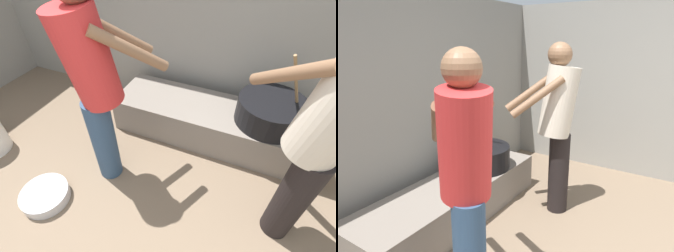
# 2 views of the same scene
# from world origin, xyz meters

# --- Properties ---
(block_enclosure_rear) EXTENTS (5.34, 0.20, 2.14)m
(block_enclosure_rear) POSITION_xyz_m (0.00, 2.56, 1.07)
(block_enclosure_rear) COLOR gray
(block_enclosure_rear) RESTS_ON ground_plane
(hearth_ledge) EXTENTS (2.05, 0.60, 0.37)m
(hearth_ledge) POSITION_xyz_m (0.46, 2.04, 0.18)
(hearth_ledge) COLOR slate
(hearth_ledge) RESTS_ON ground_plane
(cooking_pot_main) EXTENTS (0.59, 0.59, 0.68)m
(cooking_pot_main) POSITION_xyz_m (0.92, 2.04, 0.49)
(cooking_pot_main) COLOR black
(cooking_pot_main) RESTS_ON hearth_ledge
(cook_in_cream_shirt) EXTENTS (0.69, 0.72, 1.66)m
(cook_in_cream_shirt) POSITION_xyz_m (1.13, 1.29, 0.95)
(cook_in_cream_shirt) COLOR black
(cook_in_cream_shirt) RESTS_ON ground_plane
(cook_in_red_shirt) EXTENTS (0.69, 0.71, 1.64)m
(cook_in_red_shirt) POSITION_xyz_m (-0.26, 1.25, 0.94)
(cook_in_red_shirt) COLOR navy
(cook_in_red_shirt) RESTS_ON ground_plane
(metal_mixing_bowl) EXTENTS (0.38, 0.38, 0.10)m
(metal_mixing_bowl) POSITION_xyz_m (-0.62, 0.76, 0.05)
(metal_mixing_bowl) COLOR #B7B7BC
(metal_mixing_bowl) RESTS_ON ground_plane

